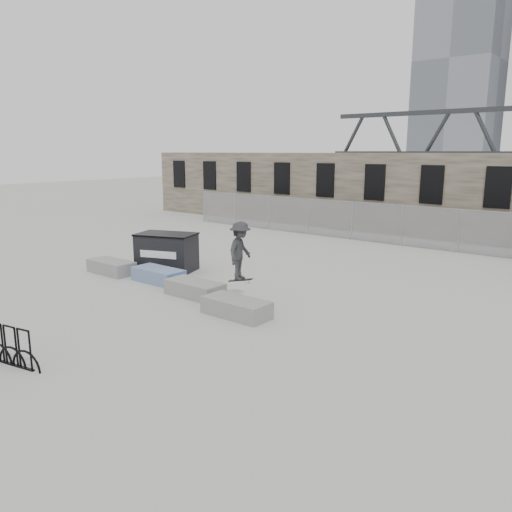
% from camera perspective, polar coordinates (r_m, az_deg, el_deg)
% --- Properties ---
extents(ground, '(120.00, 120.00, 0.00)m').
position_cam_1_polar(ground, '(17.27, -9.34, -3.73)').
color(ground, '#AAAAA6').
rests_on(ground, ground).
extents(stone_wall, '(36.00, 2.58, 4.50)m').
position_cam_1_polar(stone_wall, '(30.05, 14.42, 7.04)').
color(stone_wall, brown).
rests_on(stone_wall, ground).
extents(chainlink_fence, '(22.06, 0.06, 2.02)m').
position_cam_1_polar(chainlink_fence, '(26.85, 10.92, 4.04)').
color(chainlink_fence, gray).
rests_on(chainlink_fence, ground).
extents(planter_far_left, '(2.00, 0.90, 0.50)m').
position_cam_1_polar(planter_far_left, '(19.93, -16.21, -1.14)').
color(planter_far_left, gray).
rests_on(planter_far_left, ground).
extents(planter_center_left, '(2.00, 0.90, 0.50)m').
position_cam_1_polar(planter_center_left, '(18.20, -11.09, -2.11)').
color(planter_center_left, '#3964AC').
rests_on(planter_center_left, ground).
extents(planter_center_right, '(2.00, 0.90, 0.50)m').
position_cam_1_polar(planter_center_right, '(16.25, -7.01, -3.67)').
color(planter_center_right, gray).
rests_on(planter_center_right, ground).
extents(planter_offset, '(2.00, 0.90, 0.50)m').
position_cam_1_polar(planter_offset, '(14.25, -2.25, -5.82)').
color(planter_offset, gray).
rests_on(planter_offset, ground).
extents(dumpster, '(2.57, 2.05, 1.47)m').
position_cam_1_polar(dumpster, '(19.83, -10.17, 0.48)').
color(dumpster, black).
rests_on(dumpster, ground).
extents(skateboarder, '(0.94, 1.28, 1.90)m').
position_cam_1_polar(skateboarder, '(15.08, -1.80, 0.60)').
color(skateboarder, '#2C2C2F').
rests_on(skateboarder, ground).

